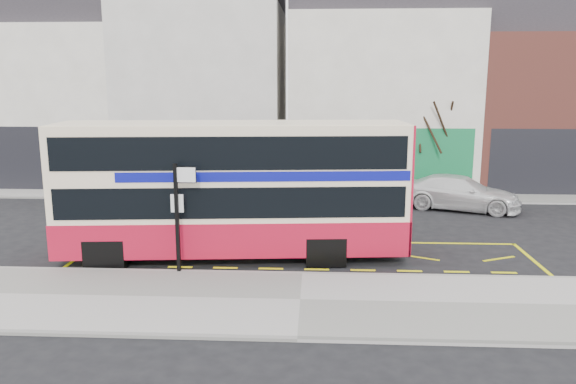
# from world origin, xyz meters

# --- Properties ---
(ground) EXTENTS (120.00, 120.00, 0.00)m
(ground) POSITION_xyz_m (0.00, 0.00, 0.00)
(ground) COLOR black
(ground) RESTS_ON ground
(pavement) EXTENTS (40.00, 4.00, 0.15)m
(pavement) POSITION_xyz_m (0.00, -2.30, 0.07)
(pavement) COLOR #A39F9A
(pavement) RESTS_ON ground
(kerb) EXTENTS (40.00, 0.15, 0.15)m
(kerb) POSITION_xyz_m (0.00, -0.38, 0.07)
(kerb) COLOR gray
(kerb) RESTS_ON ground
(far_pavement) EXTENTS (50.00, 3.00, 0.15)m
(far_pavement) POSITION_xyz_m (0.00, 11.00, 0.07)
(far_pavement) COLOR #A39F9A
(far_pavement) RESTS_ON ground
(road_markings) EXTENTS (14.00, 3.40, 0.01)m
(road_markings) POSITION_xyz_m (0.00, 1.60, 0.01)
(road_markings) COLOR #DAD60B
(road_markings) RESTS_ON ground
(terrace_far_left) EXTENTS (8.00, 8.01, 10.80)m
(terrace_far_left) POSITION_xyz_m (-13.50, 14.99, 4.82)
(terrace_far_left) COLOR white
(terrace_far_left) RESTS_ON ground
(terrace_left) EXTENTS (8.00, 8.01, 11.80)m
(terrace_left) POSITION_xyz_m (-5.50, 14.99, 5.32)
(terrace_left) COLOR silver
(terrace_left) RESTS_ON ground
(terrace_green_shop) EXTENTS (9.00, 8.01, 11.30)m
(terrace_green_shop) POSITION_xyz_m (3.50, 14.99, 5.07)
(terrace_green_shop) COLOR white
(terrace_green_shop) RESTS_ON ground
(terrace_right) EXTENTS (9.00, 8.01, 10.30)m
(terrace_right) POSITION_xyz_m (12.50, 14.99, 4.57)
(terrace_right) COLOR #9D4B3E
(terrace_right) RESTS_ON ground
(double_decker_bus) EXTENTS (10.59, 3.33, 4.16)m
(double_decker_bus) POSITION_xyz_m (-2.12, 1.36, 2.19)
(double_decker_bus) COLOR #FBE5BF
(double_decker_bus) RESTS_ON ground
(bus_stop_post) EXTENTS (0.75, 0.13, 3.04)m
(bus_stop_post) POSITION_xyz_m (-3.39, -0.39, 1.97)
(bus_stop_post) COLOR black
(bus_stop_post) RESTS_ON pavement
(car_silver) EXTENTS (3.96, 2.53, 1.25)m
(car_silver) POSITION_xyz_m (-8.49, 8.24, 0.63)
(car_silver) COLOR #B3B2B7
(car_silver) RESTS_ON ground
(car_grey) EXTENTS (4.39, 2.27, 1.38)m
(car_grey) POSITION_xyz_m (-1.08, 9.63, 0.69)
(car_grey) COLOR #393D40
(car_grey) RESTS_ON ground
(car_white) EXTENTS (5.30, 3.51, 1.43)m
(car_white) POSITION_xyz_m (6.43, 8.36, 0.71)
(car_white) COLOR silver
(car_white) RESTS_ON ground
(street_tree_right) EXTENTS (2.63, 2.63, 5.69)m
(street_tree_right) POSITION_xyz_m (5.83, 11.49, 3.88)
(street_tree_right) COLOR black
(street_tree_right) RESTS_ON ground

